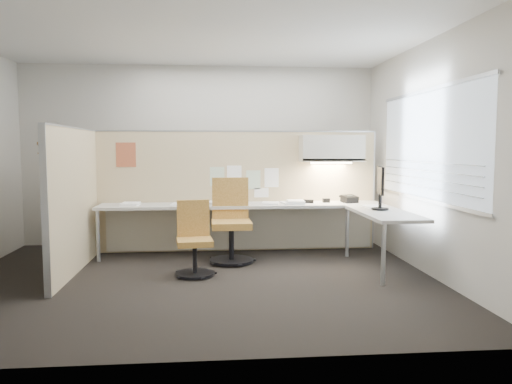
{
  "coord_description": "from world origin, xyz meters",
  "views": [
    {
      "loc": [
        0.16,
        -5.72,
        1.53
      ],
      "look_at": [
        0.75,
        0.8,
        0.94
      ],
      "focal_mm": 35.0,
      "sensor_mm": 36.0,
      "label": 1
    }
  ],
  "objects": [
    {
      "name": "task_light_strip",
      "position": [
        1.9,
        1.39,
        1.3
      ],
      "size": [
        0.6,
        0.06,
        0.02
      ],
      "primitive_type": "cube",
      "color": "#FFEABF",
      "rests_on": "overhead_bin"
    },
    {
      "name": "phone",
      "position": [
        2.14,
        1.28,
        0.78
      ],
      "size": [
        0.26,
        0.24,
        0.12
      ],
      "rotation": [
        0.0,
        0.0,
        0.31
      ],
      "color": "black",
      "rests_on": "desk"
    },
    {
      "name": "paper_stack_1",
      "position": [
        -0.27,
        1.26,
        0.74
      ],
      "size": [
        0.27,
        0.33,
        0.02
      ],
      "primitive_type": "cube",
      "rotation": [
        0.0,
        0.0,
        -0.12
      ],
      "color": "white",
      "rests_on": "desk"
    },
    {
      "name": "ceiling",
      "position": [
        0.0,
        0.0,
        2.8
      ],
      "size": [
        5.5,
        4.5,
        0.01
      ],
      "primitive_type": "cube",
      "color": "white",
      "rests_on": "wall_back"
    },
    {
      "name": "desk",
      "position": [
        0.93,
        1.13,
        0.6
      ],
      "size": [
        4.0,
        2.07,
        0.73
      ],
      "color": "beige",
      "rests_on": "floor"
    },
    {
      "name": "paper_stack_3",
      "position": [
        1.0,
        1.27,
        0.74
      ],
      "size": [
        0.28,
        0.34,
        0.02
      ],
      "primitive_type": "cube",
      "rotation": [
        0.0,
        0.0,
        -0.18
      ],
      "color": "white",
      "rests_on": "desk"
    },
    {
      "name": "paper_stack_0",
      "position": [
        -0.95,
        1.22,
        0.75
      ],
      "size": [
        0.25,
        0.31,
        0.04
      ],
      "primitive_type": "cube",
      "rotation": [
        0.0,
        0.0,
        -0.05
      ],
      "color": "white",
      "rests_on": "desk"
    },
    {
      "name": "paper_stack_5",
      "position": [
        2.3,
        0.7,
        0.74
      ],
      "size": [
        0.26,
        0.33,
        0.02
      ],
      "primitive_type": "cube",
      "rotation": [
        0.0,
        0.0,
        0.12
      ],
      "color": "white",
      "rests_on": "desk"
    },
    {
      "name": "partition_back",
      "position": [
        0.55,
        1.6,
        0.88
      ],
      "size": [
        4.1,
        0.06,
        1.75
      ],
      "primitive_type": "cube",
      "color": "#C4B088",
      "rests_on": "floor"
    },
    {
      "name": "paper_stack_4",
      "position": [
        1.28,
        1.26,
        0.74
      ],
      "size": [
        0.27,
        0.33,
        0.02
      ],
      "primitive_type": "cube",
      "rotation": [
        0.0,
        0.0,
        0.14
      ],
      "color": "white",
      "rests_on": "desk"
    },
    {
      "name": "stapler",
      "position": [
        1.55,
        1.27,
        0.76
      ],
      "size": [
        0.15,
        0.08,
        0.05
      ],
      "primitive_type": "cube",
      "rotation": [
        0.0,
        0.0,
        -0.29
      ],
      "color": "black",
      "rests_on": "desk"
    },
    {
      "name": "pinned_papers",
      "position": [
        0.63,
        1.57,
        1.03
      ],
      "size": [
        1.01,
        0.0,
        0.47
      ],
      "color": "#8CBF8C",
      "rests_on": "partition_back"
    },
    {
      "name": "poster",
      "position": [
        -1.05,
        1.57,
        1.42
      ],
      "size": [
        0.28,
        0.0,
        0.35
      ],
      "primitive_type": "cube",
      "color": "#FF5A20",
      "rests_on": "partition_back"
    },
    {
      "name": "chair_left",
      "position": [
        -0.05,
        0.21,
        0.41
      ],
      "size": [
        0.46,
        0.47,
        0.88
      ],
      "rotation": [
        0.0,
        0.0,
        0.11
      ],
      "color": "black",
      "rests_on": "floor"
    },
    {
      "name": "paper_stack_2",
      "position": [
        0.18,
        1.18,
        0.75
      ],
      "size": [
        0.26,
        0.32,
        0.04
      ],
      "primitive_type": "cube",
      "rotation": [
        0.0,
        0.0,
        -0.09
      ],
      "color": "white",
      "rests_on": "desk"
    },
    {
      "name": "floor",
      "position": [
        0.0,
        0.0,
        -0.01
      ],
      "size": [
        5.5,
        4.5,
        0.01
      ],
      "primitive_type": "cube",
      "color": "black",
      "rests_on": "ground"
    },
    {
      "name": "wall_right",
      "position": [
        2.75,
        0.0,
        1.4
      ],
      "size": [
        0.02,
        4.5,
        2.8
      ],
      "primitive_type": "cube",
      "color": "beige",
      "rests_on": "ground"
    },
    {
      "name": "wall_back",
      "position": [
        0.0,
        2.25,
        1.4
      ],
      "size": [
        5.5,
        0.02,
        2.8
      ],
      "primitive_type": "cube",
      "color": "beige",
      "rests_on": "ground"
    },
    {
      "name": "coat_hook",
      "position": [
        -1.58,
        -0.27,
        1.43
      ],
      "size": [
        0.18,
        0.41,
        1.25
      ],
      "color": "silver",
      "rests_on": "partition_left"
    },
    {
      "name": "window_pane",
      "position": [
        2.73,
        0.0,
        1.55
      ],
      "size": [
        0.01,
        2.8,
        1.3
      ],
      "primitive_type": "cube",
      "color": "#ACBAC7",
      "rests_on": "wall_right"
    },
    {
      "name": "overhead_bin",
      "position": [
        1.9,
        1.39,
        1.51
      ],
      "size": [
        0.9,
        0.36,
        0.38
      ],
      "primitive_type": "cube",
      "color": "beige",
      "rests_on": "partition_back"
    },
    {
      "name": "monitor",
      "position": [
        2.3,
        0.41,
        1.05
      ],
      "size": [
        0.22,
        0.51,
        0.55
      ],
      "rotation": [
        0.0,
        0.0,
        1.34
      ],
      "color": "black",
      "rests_on": "desk"
    },
    {
      "name": "tape_dispenser",
      "position": [
        1.82,
        1.33,
        0.76
      ],
      "size": [
        0.1,
        0.07,
        0.06
      ],
      "primitive_type": "cube",
      "rotation": [
        0.0,
        0.0,
        0.06
      ],
      "color": "black",
      "rests_on": "desk"
    },
    {
      "name": "partition_left",
      "position": [
        -1.5,
        0.5,
        0.88
      ],
      "size": [
        0.06,
        2.2,
        1.75
      ],
      "primitive_type": "cube",
      "color": "#C4B088",
      "rests_on": "floor"
    },
    {
      "name": "paper_stack_6",
      "position": [
        1.35,
        1.21,
        0.75
      ],
      "size": [
        0.24,
        0.31,
        0.05
      ],
      "primitive_type": "cube",
      "rotation": [
        0.0,
        0.0,
        -0.05
      ],
      "color": "white",
      "rests_on": "desk"
    },
    {
      "name": "wall_front",
      "position": [
        0.0,
        -2.25,
        1.4
      ],
      "size": [
        5.5,
        0.02,
        2.8
      ],
      "primitive_type": "cube",
      "color": "beige",
      "rests_on": "ground"
    },
    {
      "name": "chair_right",
      "position": [
        0.42,
        0.86,
        0.51
      ],
      "size": [
        0.58,
        0.58,
        1.1
      ],
      "rotation": [
        0.0,
        0.0,
        0.02
      ],
      "color": "black",
      "rests_on": "floor"
    }
  ]
}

